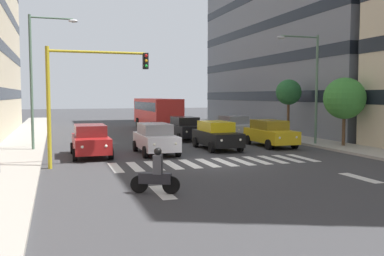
# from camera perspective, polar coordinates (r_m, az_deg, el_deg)

# --- Properties ---
(ground_plane) EXTENTS (180.00, 180.00, 0.00)m
(ground_plane) POSITION_cam_1_polar(r_m,az_deg,el_deg) (21.09, 3.23, -4.64)
(ground_plane) COLOR #38383A
(sidewalk_left) EXTENTS (2.86, 90.00, 0.15)m
(sidewalk_left) POSITION_cam_1_polar(r_m,az_deg,el_deg) (26.13, 23.38, -3.08)
(sidewalk_left) COLOR #9E998E
(sidewalk_left) RESTS_ON ground_plane
(sidewalk_right) EXTENTS (2.86, 90.00, 0.15)m
(sidewalk_right) POSITION_cam_1_polar(r_m,az_deg,el_deg) (19.79, -23.90, -5.39)
(sidewalk_right) COLOR #9E998E
(sidewalk_right) RESTS_ON ground_plane
(crosswalk_markings) EXTENTS (10.35, 2.80, 0.01)m
(crosswalk_markings) POSITION_cam_1_polar(r_m,az_deg,el_deg) (21.09, 3.23, -4.63)
(crosswalk_markings) COLOR silver
(crosswalk_markings) RESTS_ON ground_plane
(lane_arrow_0) EXTENTS (0.50, 2.20, 0.01)m
(lane_arrow_0) POSITION_cam_1_polar(r_m,az_deg,el_deg) (18.45, 21.73, -6.25)
(lane_arrow_0) COLOR silver
(lane_arrow_0) RESTS_ON ground_plane
(lane_arrow_1) EXTENTS (0.50, 2.20, 0.01)m
(lane_arrow_1) POSITION_cam_1_polar(r_m,az_deg,el_deg) (14.71, -4.02, -8.61)
(lane_arrow_1) COLOR silver
(lane_arrow_1) RESTS_ON ground_plane
(car_0) EXTENTS (2.02, 4.44, 1.72)m
(car_0) POSITION_cam_1_polar(r_m,az_deg,el_deg) (27.93, 10.48, -0.66)
(car_0) COLOR gold
(car_0) RESTS_ON ground_plane
(car_1) EXTENTS (2.02, 4.44, 1.72)m
(car_1) POSITION_cam_1_polar(r_m,az_deg,el_deg) (26.06, 3.33, -0.95)
(car_1) COLOR black
(car_1) RESTS_ON ground_plane
(car_2) EXTENTS (2.02, 4.44, 1.72)m
(car_2) POSITION_cam_1_polar(r_m,az_deg,el_deg) (24.13, -4.95, -1.39)
(car_2) COLOR silver
(car_2) RESTS_ON ground_plane
(car_3) EXTENTS (2.02, 4.44, 1.72)m
(car_3) POSITION_cam_1_polar(r_m,az_deg,el_deg) (23.65, -13.50, -1.61)
(car_3) COLOR maroon
(car_3) RESTS_ON ground_plane
(car_row2_0) EXTENTS (2.02, 4.44, 1.72)m
(car_row2_0) POSITION_cam_1_polar(r_m,az_deg,el_deg) (33.42, 5.65, 0.21)
(car_row2_0) COLOR #B2B7BC
(car_row2_0) RESTS_ON ground_plane
(car_row2_1) EXTENTS (2.02, 4.44, 1.72)m
(car_row2_1) POSITION_cam_1_polar(r_m,az_deg,el_deg) (31.69, -0.92, 0.00)
(car_row2_1) COLOR black
(car_row2_1) RESTS_ON ground_plane
(bus_behind_traffic) EXTENTS (2.78, 10.50, 3.00)m
(bus_behind_traffic) POSITION_cam_1_polar(r_m,az_deg,el_deg) (41.38, -4.79, 2.37)
(bus_behind_traffic) COLOR red
(bus_behind_traffic) RESTS_ON ground_plane
(motorcycle_with_rider) EXTENTS (1.58, 0.82, 1.57)m
(motorcycle_with_rider) POSITION_cam_1_polar(r_m,az_deg,el_deg) (14.41, -4.87, -6.28)
(motorcycle_with_rider) COLOR black
(motorcycle_with_rider) RESTS_ON ground_plane
(traffic_light_gantry) EXTENTS (4.65, 0.36, 5.50)m
(traffic_light_gantry) POSITION_cam_1_polar(r_m,az_deg,el_deg) (20.08, -14.96, 5.42)
(traffic_light_gantry) COLOR #AD991E
(traffic_light_gantry) RESTS_ON ground_plane
(street_lamp_left) EXTENTS (3.05, 0.28, 7.07)m
(street_lamp_left) POSITION_cam_1_polar(r_m,az_deg,el_deg) (28.75, 15.61, 6.59)
(street_lamp_left) COLOR #4C6B56
(street_lamp_left) RESTS_ON sidewalk_left
(street_lamp_right) EXTENTS (2.79, 0.28, 7.82)m
(street_lamp_right) POSITION_cam_1_polar(r_m,az_deg,el_deg) (26.51, -19.97, 7.50)
(street_lamp_right) COLOR #4C6B56
(street_lamp_right) RESTS_ON sidewalk_right
(street_tree_0) EXTENTS (2.62, 2.62, 4.30)m
(street_tree_0) POSITION_cam_1_polar(r_m,az_deg,el_deg) (28.39, 19.84, 3.76)
(street_tree_0) COLOR #513823
(street_tree_0) RESTS_ON sidewalk_left
(street_tree_1) EXTENTS (1.94, 1.94, 4.39)m
(street_tree_1) POSITION_cam_1_polar(r_m,az_deg,el_deg) (33.19, 12.87, 4.68)
(street_tree_1) COLOR #513823
(street_tree_1) RESTS_ON sidewalk_left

